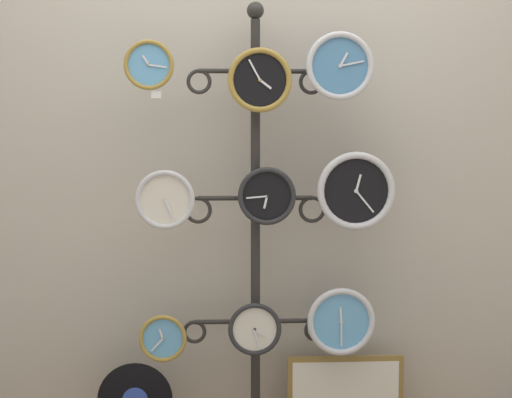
{
  "coord_description": "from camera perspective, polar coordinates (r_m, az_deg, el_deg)",
  "views": [
    {
      "loc": [
        -0.15,
        -2.56,
        1.28
      ],
      "look_at": [
        0.0,
        0.36,
        1.04
      ],
      "focal_mm": 50.0,
      "sensor_mm": 36.0,
      "label": 1
    }
  ],
  "objects": [
    {
      "name": "display_stand",
      "position": [
        3.06,
        -0.05,
        -8.88
      ],
      "size": [
        0.62,
        0.44,
        1.85
      ],
      "color": "#282623",
      "rests_on": "ground_plane"
    },
    {
      "name": "clock_top_left",
      "position": [
        2.91,
        -8.56,
        10.56
      ],
      "size": [
        0.2,
        0.04,
        0.2
      ],
      "color": "#60A8DB"
    },
    {
      "name": "clock_top_right",
      "position": [
        2.94,
        6.73,
        10.52
      ],
      "size": [
        0.28,
        0.04,
        0.28
      ],
      "color": "#4C84B2"
    },
    {
      "name": "clock_middle_left",
      "position": [
        2.88,
        -7.29,
        -0.05
      ],
      "size": [
        0.24,
        0.04,
        0.24
      ],
      "color": "silver"
    },
    {
      "name": "picture_frame",
      "position": [
        3.19,
        7.16,
        -14.93
      ],
      "size": [
        0.5,
        0.02,
        0.3
      ],
      "color": "olive",
      "rests_on": "low_shelf"
    },
    {
      "name": "clock_top_center",
      "position": [
        2.9,
        0.31,
        9.49
      ],
      "size": [
        0.26,
        0.04,
        0.26
      ],
      "color": "black"
    },
    {
      "name": "clock_bottom_right",
      "position": [
        3.02,
        6.82,
        -9.7
      ],
      "size": [
        0.28,
        0.04,
        0.28
      ],
      "color": "#60A8DB"
    },
    {
      "name": "clock_middle_center",
      "position": [
        2.91,
        0.87,
        0.24
      ],
      "size": [
        0.24,
        0.04,
        0.24
      ],
      "color": "black"
    },
    {
      "name": "clock_bottom_left",
      "position": [
        3.0,
        -7.46,
        -10.98
      ],
      "size": [
        0.2,
        0.04,
        0.2
      ],
      "color": "#60A8DB"
    },
    {
      "name": "clock_middle_right",
      "position": [
        2.95,
        8.0,
        0.64
      ],
      "size": [
        0.32,
        0.04,
        0.32
      ],
      "color": "black"
    },
    {
      "name": "shop_wall",
      "position": [
        3.14,
        -0.2,
        6.92
      ],
      "size": [
        4.4,
        0.04,
        2.8
      ],
      "color": "#BCB2A3",
      "rests_on": "ground_plane"
    },
    {
      "name": "clock_bottom_center",
      "position": [
        2.97,
        -0.1,
        -10.36
      ],
      "size": [
        0.22,
        0.04,
        0.22
      ],
      "color": "silver"
    },
    {
      "name": "price_tag_upper",
      "position": [
        2.89,
        -7.99,
        8.27
      ],
      "size": [
        0.04,
        0.0,
        0.03
      ],
      "color": "white"
    }
  ]
}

